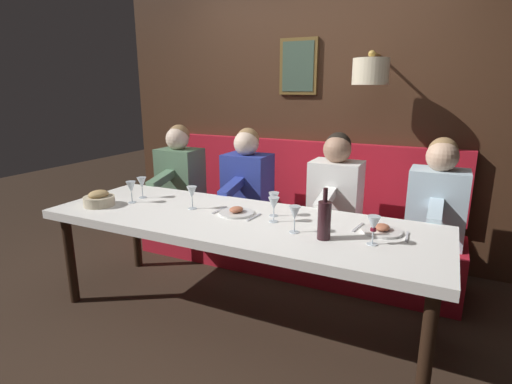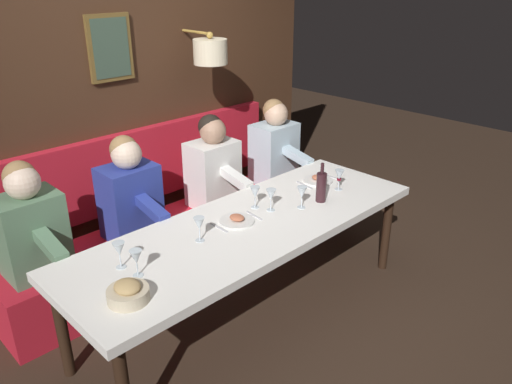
% 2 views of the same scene
% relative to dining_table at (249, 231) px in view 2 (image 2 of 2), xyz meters
% --- Properties ---
extents(ground_plane, '(12.00, 12.00, 0.00)m').
position_rel_dining_table_xyz_m(ground_plane, '(0.00, 0.00, -0.68)').
color(ground_plane, '#332319').
extents(dining_table, '(0.90, 2.65, 0.74)m').
position_rel_dining_table_xyz_m(dining_table, '(0.00, 0.00, 0.00)').
color(dining_table, white).
rests_on(dining_table, ground_plane).
extents(banquette_bench, '(0.52, 2.85, 0.45)m').
position_rel_dining_table_xyz_m(banquette_bench, '(0.89, 0.00, -0.45)').
color(banquette_bench, red).
rests_on(banquette_bench, ground_plane).
extents(back_wall_panel, '(0.59, 4.05, 2.90)m').
position_rel_dining_table_xyz_m(back_wall_panel, '(1.46, -0.01, 0.69)').
color(back_wall_panel, '#422819').
rests_on(back_wall_panel, ground_plane).
extents(diner_nearest, '(0.60, 0.40, 0.79)m').
position_rel_dining_table_xyz_m(diner_nearest, '(0.88, -1.18, 0.14)').
color(diner_nearest, silver).
rests_on(diner_nearest, banquette_bench).
extents(diner_near, '(0.60, 0.40, 0.79)m').
position_rel_dining_table_xyz_m(diner_near, '(0.88, -0.43, 0.14)').
color(diner_near, white).
rests_on(diner_near, banquette_bench).
extents(diner_middle, '(0.60, 0.40, 0.79)m').
position_rel_dining_table_xyz_m(diner_middle, '(0.88, 0.38, 0.14)').
color(diner_middle, '#283893').
rests_on(diner_middle, banquette_bench).
extents(diner_far, '(0.60, 0.40, 0.79)m').
position_rel_dining_table_xyz_m(diner_far, '(0.88, 1.11, 0.14)').
color(diner_far, '#567A5B').
rests_on(diner_far, banquette_bench).
extents(place_setting_0, '(0.24, 0.32, 0.05)m').
position_rel_dining_table_xyz_m(place_setting_0, '(0.14, -0.91, 0.08)').
color(place_setting_0, white).
rests_on(place_setting_0, dining_table).
extents(place_setting_1, '(0.24, 0.32, 0.05)m').
position_rel_dining_table_xyz_m(place_setting_1, '(0.07, 0.05, 0.08)').
color(place_setting_1, silver).
rests_on(place_setting_1, dining_table).
extents(wine_glass_0, '(0.07, 0.07, 0.16)m').
position_rel_dining_table_xyz_m(wine_glass_0, '(0.03, -0.25, 0.18)').
color(wine_glass_0, silver).
rests_on(wine_glass_0, dining_table).
extents(wine_glass_1, '(0.07, 0.07, 0.16)m').
position_rel_dining_table_xyz_m(wine_glass_1, '(0.12, 0.91, 0.18)').
color(wine_glass_1, silver).
rests_on(wine_glass_1, dining_table).
extents(wine_glass_2, '(0.07, 0.07, 0.16)m').
position_rel_dining_table_xyz_m(wine_glass_2, '(-0.08, -0.89, 0.18)').
color(wine_glass_2, silver).
rests_on(wine_glass_2, dining_table).
extents(wine_glass_3, '(0.07, 0.07, 0.16)m').
position_rel_dining_table_xyz_m(wine_glass_3, '(-0.09, -0.44, 0.18)').
color(wine_glass_3, silver).
rests_on(wine_glass_3, dining_table).
extents(wine_glass_4, '(0.07, 0.07, 0.16)m').
position_rel_dining_table_xyz_m(wine_glass_4, '(0.15, -0.20, 0.18)').
color(wine_glass_4, silver).
rests_on(wine_glass_4, dining_table).
extents(wine_glass_5, '(0.07, 0.07, 0.16)m').
position_rel_dining_table_xyz_m(wine_glass_5, '(-0.02, 0.89, 0.18)').
color(wine_glass_5, silver).
rests_on(wine_glass_5, dining_table).
extents(wine_glass_6, '(0.07, 0.07, 0.16)m').
position_rel_dining_table_xyz_m(wine_glass_6, '(0.05, 0.39, 0.18)').
color(wine_glass_6, silver).
rests_on(wine_glass_6, dining_table).
extents(wine_bottle, '(0.08, 0.08, 0.30)m').
position_rel_dining_table_xyz_m(wine_bottle, '(-0.12, -0.63, 0.18)').
color(wine_bottle, '#33191E').
rests_on(wine_bottle, dining_table).
extents(bread_bowl, '(0.22, 0.22, 0.12)m').
position_rel_dining_table_xyz_m(bread_bowl, '(-0.19, 1.05, 0.11)').
color(bread_bowl, beige).
rests_on(bread_bowl, dining_table).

